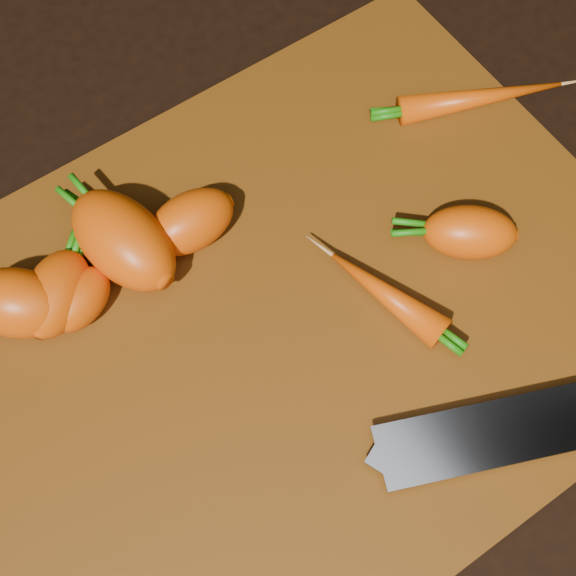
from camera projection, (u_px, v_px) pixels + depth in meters
ground at (296, 319)px, 0.58m from camera, size 2.00×2.00×0.01m
cutting_board at (296, 313)px, 0.57m from camera, size 0.50×0.40×0.01m
carrot_0 at (56, 294)px, 0.54m from camera, size 0.08×0.07×0.04m
carrot_1 at (17, 303)px, 0.54m from camera, size 0.08×0.08×0.05m
carrot_2 at (123, 240)px, 0.56m from camera, size 0.07×0.10×0.05m
carrot_3 at (191, 222)px, 0.57m from camera, size 0.07×0.04×0.04m
carrot_4 at (80, 299)px, 0.55m from camera, size 0.06×0.05×0.03m
carrot_5 at (470, 232)px, 0.57m from camera, size 0.08×0.07×0.04m
carrot_6 at (481, 97)px, 0.63m from camera, size 0.13×0.07×0.02m
carrot_7 at (386, 294)px, 0.55m from camera, size 0.05×0.10×0.02m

